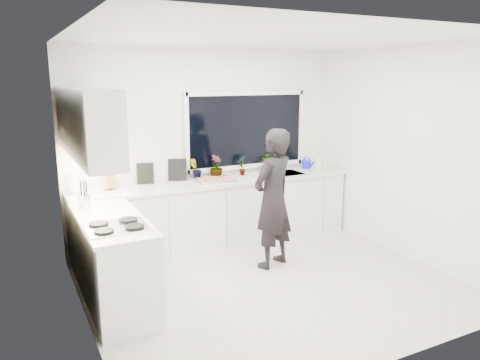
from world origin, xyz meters
TOP-DOWN VIEW (x-y plane):
  - floor at (0.00, 0.00)m, footprint 4.00×3.50m
  - wall_back at (0.00, 1.76)m, footprint 4.00×0.02m
  - wall_left at (-2.01, 0.00)m, footprint 0.02×3.50m
  - wall_right at (2.01, 0.00)m, footprint 0.02×3.50m
  - ceiling at (0.00, 0.00)m, footprint 4.00×3.50m
  - window at (0.60, 1.73)m, footprint 1.80×0.02m
  - base_cabinets_back at (0.00, 1.45)m, footprint 3.92×0.58m
  - base_cabinets_left at (-1.67, 0.35)m, footprint 0.58×1.60m
  - countertop_back at (0.00, 1.44)m, footprint 3.94×0.62m
  - countertop_left at (-1.67, 0.35)m, footprint 0.62×1.60m
  - upper_cabinets at (-1.79, 0.70)m, footprint 0.34×2.10m
  - sink at (1.05, 1.45)m, footprint 0.58×0.42m
  - faucet at (1.05, 1.65)m, footprint 0.03×0.03m
  - stovetop at (-1.69, -0.00)m, footprint 0.56×0.48m
  - person at (0.29, 0.45)m, footprint 0.73×0.62m
  - pizza_tray at (-0.05, 1.42)m, footprint 0.54×0.42m
  - pizza at (-0.05, 1.42)m, footprint 0.49×0.37m
  - watering_can at (1.59, 1.61)m, footprint 0.18×0.18m
  - paper_towel_roll at (-1.85, 1.55)m, footprint 0.14×0.14m
  - knife_block at (-1.43, 1.59)m, footprint 0.16×0.14m
  - utensil_crock at (-1.85, 0.80)m, footprint 0.16×0.16m
  - picture_frame_large at (-0.93, 1.69)m, footprint 0.22×0.09m
  - picture_frame_small at (-0.48, 1.69)m, footprint 0.24×0.11m
  - herb_plants at (0.36, 1.61)m, footprint 1.33×0.28m
  - soap_bottles at (1.60, 1.30)m, footprint 0.21×0.17m

SIDE VIEW (x-z plane):
  - floor at x=0.00m, z-range -0.02..0.00m
  - base_cabinets_back at x=0.00m, z-range 0.00..0.88m
  - base_cabinets_left at x=-1.67m, z-range 0.00..0.88m
  - person at x=0.29m, z-range 0.00..1.71m
  - sink at x=1.05m, z-range 0.80..0.94m
  - countertop_back at x=0.00m, z-range 0.88..0.92m
  - countertop_left at x=-1.67m, z-range 0.88..0.92m
  - stovetop at x=-1.69m, z-range 0.92..0.95m
  - pizza_tray at x=-0.05m, z-range 0.92..0.95m
  - pizza at x=-0.05m, z-range 0.95..0.96m
  - watering_can at x=1.59m, z-range 0.92..1.05m
  - utensil_crock at x=-1.85m, z-range 0.92..1.08m
  - faucet at x=1.05m, z-range 0.92..1.14m
  - knife_block at x=-1.43m, z-range 0.92..1.14m
  - paper_towel_roll at x=-1.85m, z-range 0.92..1.18m
  - picture_frame_large at x=-0.93m, z-range 0.92..1.20m
  - soap_bottles at x=1.60m, z-range 0.91..1.22m
  - herb_plants at x=0.36m, z-range 0.90..1.23m
  - picture_frame_small at x=-0.48m, z-range 0.92..1.22m
  - wall_back at x=0.00m, z-range 0.00..2.70m
  - wall_left at x=-2.01m, z-range 0.00..2.70m
  - wall_right at x=2.01m, z-range 0.00..2.70m
  - window at x=0.60m, z-range 1.05..2.05m
  - upper_cabinets at x=-1.79m, z-range 1.50..2.20m
  - ceiling at x=0.00m, z-range 2.70..2.72m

